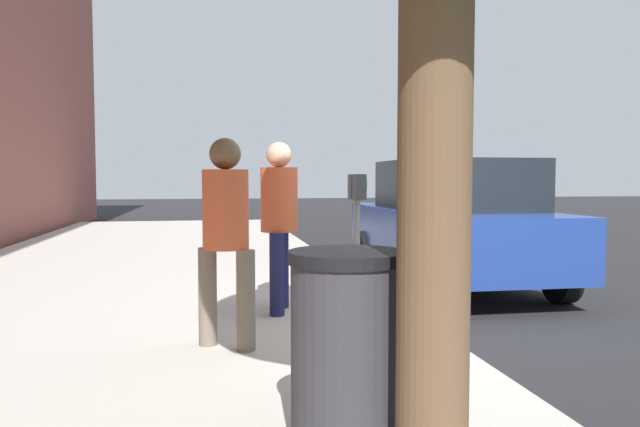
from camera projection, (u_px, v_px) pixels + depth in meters
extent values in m
plane|color=#232326|center=(406.00, 324.00, 6.24)|extent=(80.00, 80.00, 0.00)
cube|color=#B7B2A8|center=(105.00, 330.00, 5.68)|extent=(28.00, 6.00, 0.15)
cylinder|color=gray|center=(357.00, 255.00, 6.17)|extent=(0.07, 0.07, 1.15)
cube|color=#383D42|center=(359.00, 187.00, 6.04)|extent=(0.16, 0.11, 0.26)
cube|color=#383D42|center=(355.00, 187.00, 6.23)|extent=(0.16, 0.11, 0.26)
cube|color=#268C33|center=(365.00, 185.00, 6.05)|extent=(0.10, 0.01, 0.10)
cube|color=#268C33|center=(360.00, 185.00, 6.24)|extent=(0.10, 0.01, 0.10)
cylinder|color=#191E4C|center=(282.00, 269.00, 6.32)|extent=(0.15, 0.15, 0.82)
cylinder|color=#191E4C|center=(277.00, 275.00, 5.94)|extent=(0.15, 0.15, 0.82)
cylinder|color=#D85933|center=(279.00, 200.00, 6.08)|extent=(0.38, 0.38, 0.65)
sphere|color=tan|center=(279.00, 155.00, 6.06)|extent=(0.26, 0.26, 0.26)
cylinder|color=#726656|center=(208.00, 296.00, 4.89)|extent=(0.15, 0.15, 0.80)
cylinder|color=#726656|center=(246.00, 300.00, 4.73)|extent=(0.15, 0.15, 0.80)
cylinder|color=#D85933|center=(226.00, 209.00, 4.77)|extent=(0.37, 0.37, 0.63)
sphere|color=brown|center=(225.00, 154.00, 4.74)|extent=(0.25, 0.25, 0.25)
cube|color=navy|center=(449.00, 235.00, 8.51)|extent=(4.43, 1.92, 0.76)
cube|color=black|center=(455.00, 185.00, 8.27)|extent=(2.23, 1.73, 0.68)
cylinder|color=black|center=(365.00, 251.00, 9.79)|extent=(0.66, 0.23, 0.66)
cylinder|color=black|center=(466.00, 249.00, 10.09)|extent=(0.66, 0.23, 0.66)
cylinder|color=black|center=(424.00, 280.00, 6.98)|extent=(0.66, 0.23, 0.66)
cylinder|color=black|center=(561.00, 276.00, 7.27)|extent=(0.66, 0.23, 0.66)
cylinder|color=brown|center=(434.00, 182.00, 2.57)|extent=(0.32, 0.32, 2.70)
cylinder|color=#2D2D33|center=(347.00, 358.00, 2.96)|extent=(0.56, 0.56, 0.95)
cylinder|color=black|center=(347.00, 257.00, 2.93)|extent=(0.59, 0.59, 0.06)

